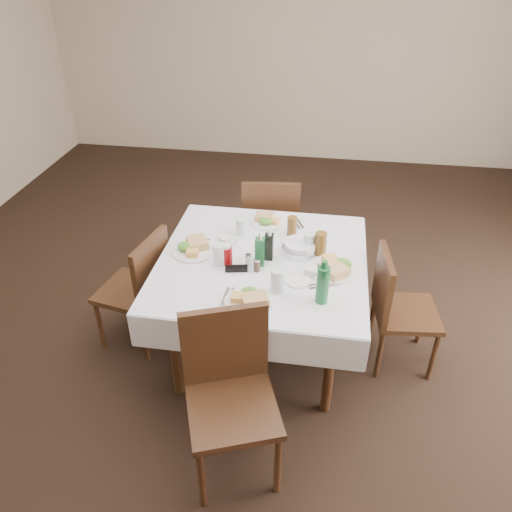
# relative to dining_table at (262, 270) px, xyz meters

# --- Properties ---
(ground_plane) EXTENTS (7.00, 7.00, 0.00)m
(ground_plane) POSITION_rel_dining_table_xyz_m (-0.07, 0.08, -0.68)
(ground_plane) COLOR black
(room_shell) EXTENTS (6.04, 7.04, 2.80)m
(room_shell) POSITION_rel_dining_table_xyz_m (-0.07, 0.08, 1.03)
(room_shell) COLOR #BBA88B
(room_shell) RESTS_ON ground
(dining_table) EXTENTS (1.29, 1.29, 0.76)m
(dining_table) POSITION_rel_dining_table_xyz_m (0.00, 0.00, 0.00)
(dining_table) COLOR black
(dining_table) RESTS_ON ground
(chair_north) EXTENTS (0.49, 0.49, 0.93)m
(chair_north) POSITION_rel_dining_table_xyz_m (-0.06, 0.87, -0.15)
(chair_north) COLOR black
(chair_north) RESTS_ON ground
(chair_south) EXTENTS (0.58, 0.58, 0.95)m
(chair_south) POSITION_rel_dining_table_xyz_m (-0.05, -0.84, -0.14)
(chair_south) COLOR black
(chair_south) RESTS_ON ground
(chair_east) EXTENTS (0.44, 0.44, 0.84)m
(chair_east) POSITION_rel_dining_table_xyz_m (0.86, 0.04, -0.20)
(chair_east) COLOR black
(chair_east) RESTS_ON ground
(chair_west) EXTENTS (0.48, 0.48, 0.87)m
(chair_west) POSITION_rel_dining_table_xyz_m (-0.81, -0.04, -0.18)
(chair_west) COLOR black
(chair_west) RESTS_ON ground
(meal_north) EXTENTS (0.24, 0.24, 0.05)m
(meal_north) POSITION_rel_dining_table_xyz_m (-0.03, 0.46, 0.10)
(meal_north) COLOR white
(meal_north) RESTS_ON dining_table
(meal_south) EXTENTS (0.27, 0.27, 0.06)m
(meal_south) POSITION_rel_dining_table_xyz_m (-0.01, -0.44, 0.11)
(meal_south) COLOR white
(meal_south) RESTS_ON dining_table
(meal_east) EXTENTS (0.31, 0.31, 0.07)m
(meal_east) POSITION_rel_dining_table_xyz_m (0.45, -0.06, 0.11)
(meal_east) COLOR white
(meal_east) RESTS_ON dining_table
(meal_west) EXTENTS (0.29, 0.29, 0.06)m
(meal_west) POSITION_rel_dining_table_xyz_m (-0.45, 0.03, 0.11)
(meal_west) COLOR white
(meal_west) RESTS_ON dining_table
(side_plate_a) EXTENTS (0.18, 0.18, 0.01)m
(side_plate_a) POSITION_rel_dining_table_xyz_m (-0.25, 0.25, 0.09)
(side_plate_a) COLOR white
(side_plate_a) RESTS_ON dining_table
(side_plate_b) EXTENTS (0.15, 0.15, 0.01)m
(side_plate_b) POSITION_rel_dining_table_xyz_m (0.24, -0.20, 0.09)
(side_plate_b) COLOR white
(side_plate_b) RESTS_ON dining_table
(water_n) EXTENTS (0.07, 0.07, 0.13)m
(water_n) POSITION_rel_dining_table_xyz_m (-0.18, 0.25, 0.15)
(water_n) COLOR silver
(water_n) RESTS_ON dining_table
(water_s) EXTENTS (0.08, 0.08, 0.14)m
(water_s) POSITION_rel_dining_table_xyz_m (0.13, -0.31, 0.15)
(water_s) COLOR silver
(water_s) RESTS_ON dining_table
(water_e) EXTENTS (0.07, 0.07, 0.13)m
(water_e) POSITION_rel_dining_table_xyz_m (0.28, 0.13, 0.15)
(water_e) COLOR silver
(water_e) RESTS_ON dining_table
(water_w) EXTENTS (0.08, 0.08, 0.14)m
(water_w) POSITION_rel_dining_table_xyz_m (-0.25, -0.10, 0.15)
(water_w) COLOR silver
(water_w) RESTS_ON dining_table
(iced_tea_a) EXTENTS (0.06, 0.06, 0.14)m
(iced_tea_a) POSITION_rel_dining_table_xyz_m (0.15, 0.32, 0.15)
(iced_tea_a) COLOR brown
(iced_tea_a) RESTS_ON dining_table
(iced_tea_b) EXTENTS (0.07, 0.07, 0.15)m
(iced_tea_b) POSITION_rel_dining_table_xyz_m (0.35, 0.11, 0.16)
(iced_tea_b) COLOR brown
(iced_tea_b) RESTS_ON dining_table
(bread_basket) EXTENTS (0.22, 0.22, 0.07)m
(bread_basket) POSITION_rel_dining_table_xyz_m (0.22, 0.11, 0.12)
(bread_basket) COLOR silver
(bread_basket) RESTS_ON dining_table
(oil_cruet_dark) EXTENTS (0.05, 0.05, 0.22)m
(oil_cruet_dark) POSITION_rel_dining_table_xyz_m (0.04, 0.01, 0.18)
(oil_cruet_dark) COLOR black
(oil_cruet_dark) RESTS_ON dining_table
(oil_cruet_green) EXTENTS (0.06, 0.06, 0.23)m
(oil_cruet_green) POSITION_rel_dining_table_xyz_m (-0.01, -0.06, 0.18)
(oil_cruet_green) COLOR #1C6433
(oil_cruet_green) RESTS_ON dining_table
(ketchup_bottle) EXTENTS (0.06, 0.06, 0.14)m
(ketchup_bottle) POSITION_rel_dining_table_xyz_m (-0.21, -0.08, 0.15)
(ketchup_bottle) COLOR #9A080B
(ketchup_bottle) RESTS_ON dining_table
(salt_shaker) EXTENTS (0.04, 0.04, 0.08)m
(salt_shaker) POSITION_rel_dining_table_xyz_m (-0.07, -0.08, 0.12)
(salt_shaker) COLOR white
(salt_shaker) RESTS_ON dining_table
(pepper_shaker) EXTENTS (0.04, 0.04, 0.09)m
(pepper_shaker) POSITION_rel_dining_table_xyz_m (-0.01, -0.13, 0.13)
(pepper_shaker) COLOR #443127
(pepper_shaker) RESTS_ON dining_table
(coffee_mug) EXTENTS (0.15, 0.14, 0.10)m
(coffee_mug) POSITION_rel_dining_table_xyz_m (-0.25, 0.07, 0.13)
(coffee_mug) COLOR white
(coffee_mug) RESTS_ON dining_table
(sunglasses) EXTENTS (0.14, 0.07, 0.03)m
(sunglasses) POSITION_rel_dining_table_xyz_m (-0.14, -0.15, 0.10)
(sunglasses) COLOR black
(sunglasses) RESTS_ON dining_table
(green_bottle) EXTENTS (0.07, 0.07, 0.27)m
(green_bottle) POSITION_rel_dining_table_xyz_m (0.38, -0.37, 0.20)
(green_bottle) COLOR #1C6433
(green_bottle) RESTS_ON dining_table
(sugar_caddy) EXTENTS (0.11, 0.07, 0.05)m
(sugar_caddy) POSITION_rel_dining_table_xyz_m (0.32, -0.13, 0.11)
(sugar_caddy) COLOR white
(sugar_caddy) RESTS_ON dining_table
(cutlery_n) EXTENTS (0.12, 0.19, 0.01)m
(cutlery_n) POSITION_rel_dining_table_xyz_m (0.18, 0.49, 0.09)
(cutlery_n) COLOR silver
(cutlery_n) RESTS_ON dining_table
(cutlery_s) EXTENTS (0.05, 0.18, 0.01)m
(cutlery_s) POSITION_rel_dining_table_xyz_m (-0.14, -0.42, 0.09)
(cutlery_s) COLOR silver
(cutlery_s) RESTS_ON dining_table
(cutlery_e) EXTENTS (0.19, 0.12, 0.01)m
(cutlery_e) POSITION_rel_dining_table_xyz_m (0.39, -0.22, 0.09)
(cutlery_e) COLOR silver
(cutlery_e) RESTS_ON dining_table
(cutlery_w) EXTENTS (0.19, 0.11, 0.01)m
(cutlery_w) POSITION_rel_dining_table_xyz_m (-0.45, 0.12, 0.09)
(cutlery_w) COLOR silver
(cutlery_w) RESTS_ON dining_table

